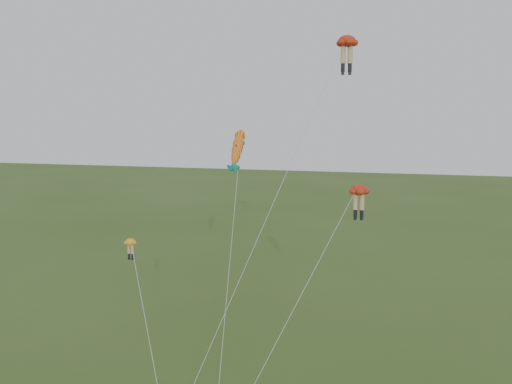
# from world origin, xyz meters

# --- Properties ---
(legs_kite_red_high) EXTENTS (9.16, 11.38, 23.26)m
(legs_kite_red_high) POSITION_xyz_m (6.84, 9.47, 22.36)
(legs_kite_red_high) COLOR #B32612
(legs_kite_red_high) RESTS_ON ground
(legs_kite_red_mid) EXTENTS (6.47, 10.90, 12.87)m
(legs_kite_red_mid) POSITION_xyz_m (8.13, 7.84, 12.13)
(legs_kite_red_mid) COLOR #B32612
(legs_kite_red_mid) RESTS_ON ground
(legs_kite_yellow) EXTENTS (5.55, 6.26, 9.55)m
(legs_kite_yellow) POSITION_xyz_m (-5.63, 0.82, 8.61)
(legs_kite_yellow) COLOR #F7A51F
(legs_kite_yellow) RESTS_ON ground
(fish_kite) EXTENTS (2.40, 11.16, 16.80)m
(fish_kite) POSITION_xyz_m (-1.22, 9.56, 15.15)
(fish_kite) COLOR yellow
(fish_kite) RESTS_ON ground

